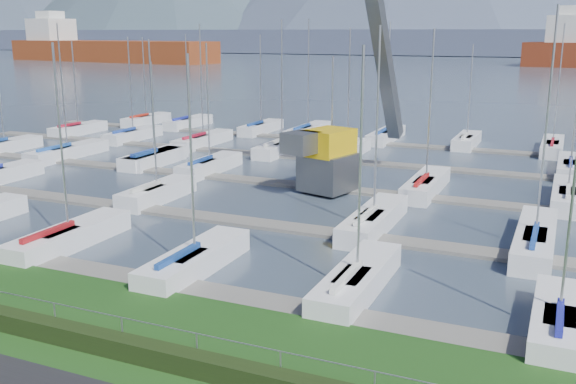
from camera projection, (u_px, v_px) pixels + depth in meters
The scene contains 8 objects.
water at pixel (540, 61), 253.06m from camera, with size 800.00×540.00×0.20m, color #3E4A5A.
hedge at pixel (140, 351), 21.46m from camera, with size 80.00×0.70×0.70m, color black.
fence at pixel (145, 323), 21.61m from camera, with size 0.04×0.04×80.00m, color #9799A0.
foothill at pixel (548, 42), 313.72m from camera, with size 900.00×80.00×12.00m, color #474F68.
docks at pixel (368, 192), 45.06m from camera, with size 90.00×41.60×0.25m.
crane at pixel (341, 111), 44.83m from camera, with size 5.34×13.46×22.35m.
cargo_ship_west at pixel (102, 51), 249.10m from camera, with size 93.67×28.91×21.50m.
sailboat_fleet at pixel (366, 107), 47.66m from camera, with size 75.32×49.73×13.29m.
Camera 1 is at (12.39, -16.30, 10.72)m, focal length 40.00 mm.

